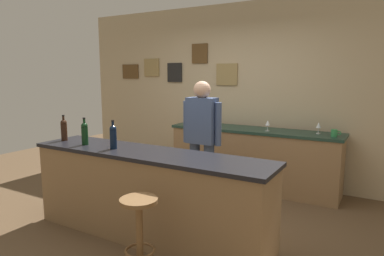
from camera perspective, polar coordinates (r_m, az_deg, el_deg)
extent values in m
plane|color=brown|center=(4.13, -3.77, -15.39)|extent=(10.00, 10.00, 0.00)
cube|color=tan|center=(5.57, 7.85, 5.81)|extent=(6.00, 0.06, 2.80)
cube|color=brown|center=(6.67, -10.23, 9.26)|extent=(0.37, 0.02, 0.26)
cube|color=#997F4C|center=(6.36, -6.75, 9.99)|extent=(0.32, 0.02, 0.32)
cube|color=black|center=(6.08, -2.91, 9.23)|extent=(0.29, 0.02, 0.33)
cube|color=brown|center=(5.83, 1.29, 12.31)|extent=(0.29, 0.02, 0.32)
cube|color=#997F4C|center=(5.60, 5.82, 8.88)|extent=(0.36, 0.02, 0.35)
cube|color=olive|center=(3.66, -7.39, -11.26)|extent=(2.64, 0.57, 0.88)
cube|color=black|center=(3.53, -7.55, -4.23)|extent=(2.69, 0.60, 0.04)
cube|color=olive|center=(5.22, 10.11, -5.25)|extent=(2.48, 0.53, 0.86)
cube|color=#1E382D|center=(5.13, 10.25, -0.37)|extent=(2.53, 0.56, 0.04)
cylinder|color=#384766|center=(4.28, 2.81, -8.29)|extent=(0.13, 0.13, 0.86)
cylinder|color=#384766|center=(4.38, 0.46, -7.91)|extent=(0.13, 0.13, 0.86)
cube|color=#3F517A|center=(4.18, 1.67, 1.26)|extent=(0.36, 0.20, 0.56)
sphere|color=tan|center=(4.14, 1.69, 6.40)|extent=(0.21, 0.21, 0.21)
cylinder|color=#3F517A|center=(4.08, 4.38, 0.63)|extent=(0.08, 0.08, 0.52)
cylinder|color=#3F517A|center=(4.29, -0.92, 1.06)|extent=(0.08, 0.08, 0.52)
cylinder|color=brown|center=(3.07, -8.73, -17.83)|extent=(0.06, 0.06, 0.65)
torus|color=brown|center=(3.12, -8.68, -19.52)|extent=(0.26, 0.26, 0.02)
cylinder|color=brown|center=(2.93, -8.89, -11.89)|extent=(0.32, 0.32, 0.03)
cylinder|color=black|center=(4.33, -20.55, -0.65)|extent=(0.07, 0.07, 0.20)
sphere|color=black|center=(4.31, -20.64, 0.82)|extent=(0.07, 0.07, 0.07)
cylinder|color=black|center=(4.31, -20.66, 1.25)|extent=(0.03, 0.03, 0.09)
cylinder|color=black|center=(4.30, -20.70, 1.95)|extent=(0.03, 0.03, 0.02)
cylinder|color=black|center=(3.99, -17.44, -1.26)|extent=(0.07, 0.07, 0.20)
sphere|color=black|center=(3.98, -17.52, 0.34)|extent=(0.07, 0.07, 0.07)
cylinder|color=black|center=(3.97, -17.54, 0.80)|extent=(0.03, 0.03, 0.09)
cylinder|color=black|center=(3.96, -17.58, 1.56)|extent=(0.03, 0.03, 0.02)
cylinder|color=black|center=(3.70, -12.99, -1.87)|extent=(0.07, 0.07, 0.20)
sphere|color=black|center=(3.68, -13.05, -0.15)|extent=(0.07, 0.07, 0.07)
cylinder|color=black|center=(3.67, -13.07, 0.35)|extent=(0.03, 0.03, 0.09)
cylinder|color=black|center=(3.67, -13.10, 1.17)|extent=(0.03, 0.03, 0.02)
cylinder|color=silver|center=(4.98, 12.48, -0.45)|extent=(0.06, 0.06, 0.00)
cylinder|color=silver|center=(4.97, 12.49, 0.00)|extent=(0.01, 0.01, 0.07)
cone|color=silver|center=(4.96, 12.52, 0.86)|extent=(0.07, 0.07, 0.08)
cylinder|color=silver|center=(4.95, 20.29, -0.86)|extent=(0.06, 0.06, 0.00)
cylinder|color=silver|center=(4.94, 20.32, -0.40)|extent=(0.01, 0.01, 0.07)
cone|color=silver|center=(4.93, 20.37, 0.46)|extent=(0.07, 0.07, 0.08)
cylinder|color=#338C4C|center=(4.78, 22.63, -0.78)|extent=(0.08, 0.08, 0.09)
torus|color=#338C4C|center=(4.77, 23.31, -0.78)|extent=(0.06, 0.01, 0.06)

